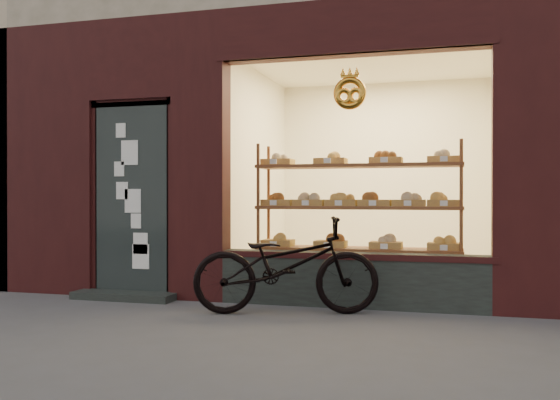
% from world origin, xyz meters
% --- Properties ---
extents(ground, '(90.00, 90.00, 0.00)m').
position_xyz_m(ground, '(0.00, 0.00, 0.00)').
color(ground, '#474748').
extents(display_shelf, '(2.20, 0.45, 1.70)m').
position_xyz_m(display_shelf, '(0.45, 2.55, 0.87)').
color(display_shelf, '#5D2F14').
rests_on(display_shelf, ground).
extents(bicycle, '(1.87, 1.09, 0.93)m').
position_xyz_m(bicycle, '(-0.09, 1.58, 0.46)').
color(bicycle, black).
rests_on(bicycle, ground).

